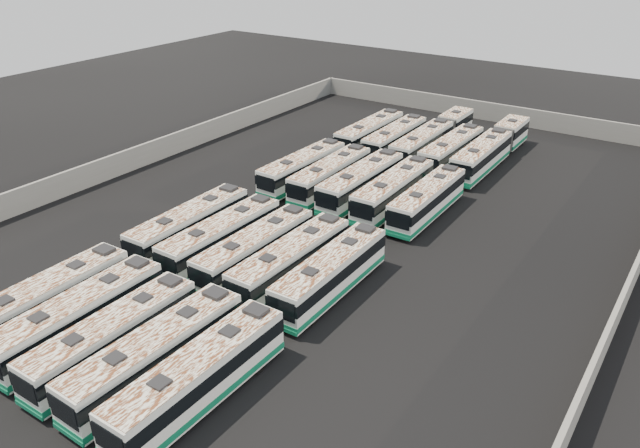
{
  "coord_description": "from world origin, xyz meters",
  "views": [
    {
      "loc": [
        24.88,
        -36.3,
        22.29
      ],
      "look_at": [
        1.45,
        -1.57,
        1.6
      ],
      "focal_mm": 35.0,
      "sensor_mm": 36.0,
      "label": 1
    }
  ],
  "objects": [
    {
      "name": "bus_midfront_far_right",
      "position": [
        6.02,
        -7.13,
        1.56
      ],
      "size": [
        2.43,
        10.84,
        3.04
      ],
      "rotation": [
        0.0,
        0.0,
        0.01
      ],
      "color": "silver",
      "rests_on": "ground"
    },
    {
      "name": "bus_front_right",
      "position": [
        2.99,
        -19.3,
        1.6
      ],
      "size": [
        2.56,
        11.14,
        3.13
      ],
      "rotation": [
        0.0,
        0.0,
        -0.02
      ],
      "color": "silver",
      "rests_on": "ground"
    },
    {
      "name": "bus_front_left",
      "position": [
        -3.33,
        -19.32,
        1.58
      ],
      "size": [
        2.53,
        11.03,
        3.1
      ],
      "rotation": [
        0.0,
        0.0,
        0.02
      ],
      "color": "silver",
      "rests_on": "ground"
    },
    {
      "name": "perimeter_wall",
      "position": [
        0.0,
        0.0,
        1.1
      ],
      "size": [
        45.2,
        73.2,
        2.2
      ],
      "color": "slate",
      "rests_on": "ground"
    },
    {
      "name": "bus_midback_far_left",
      "position": [
        -6.42,
        7.22,
        1.54
      ],
      "size": [
        2.54,
        10.77,
        3.02
      ],
      "rotation": [
        0.0,
        0.0,
        -0.03
      ],
      "color": "silver",
      "rests_on": "ground"
    },
    {
      "name": "bus_midback_left",
      "position": [
        -3.36,
        7.21,
        1.54
      ],
      "size": [
        2.49,
        10.75,
        3.01
      ],
      "rotation": [
        0.0,
        0.0,
        0.02
      ],
      "color": "silver",
      "rests_on": "ground"
    },
    {
      "name": "bus_midfront_left",
      "position": [
        -3.31,
        -7.25,
        1.56
      ],
      "size": [
        2.4,
        10.86,
        3.05
      ],
      "rotation": [
        0.0,
        0.0,
        -0.01
      ],
      "color": "silver",
      "rests_on": "ground"
    },
    {
      "name": "bus_back_left",
      "position": [
        -3.37,
        19.45,
        1.53
      ],
      "size": [
        2.42,
        10.65,
        2.99
      ],
      "rotation": [
        0.0,
        0.0,
        0.02
      ],
      "color": "silver",
      "rests_on": "ground"
    },
    {
      "name": "bus_front_center",
      "position": [
        -0.16,
        -19.52,
        1.55
      ],
      "size": [
        2.35,
        10.78,
        3.03
      ],
      "rotation": [
        0.0,
        0.0,
        0.01
      ],
      "color": "silver",
      "rests_on": "ground"
    },
    {
      "name": "ground",
      "position": [
        0.0,
        0.0,
        0.0
      ],
      "size": [
        140.0,
        140.0,
        0.0
      ],
      "primitive_type": "plane",
      "color": "black",
      "rests_on": "ground"
    },
    {
      "name": "bus_front_far_left",
      "position": [
        -6.38,
        -19.41,
        1.59
      ],
      "size": [
        2.49,
        11.05,
        3.1
      ],
      "rotation": [
        0.0,
        0.0,
        0.01
      ],
      "color": "silver",
      "rests_on": "ground"
    },
    {
      "name": "bus_midback_center",
      "position": [
        -0.17,
        7.21,
        1.6
      ],
      "size": [
        2.38,
        11.1,
        3.12
      ],
      "rotation": [
        0.0,
        0.0,
        -0.0
      ],
      "color": "silver",
      "rests_on": "ground"
    },
    {
      "name": "bus_back_far_left",
      "position": [
        -6.41,
        19.52,
        1.57
      ],
      "size": [
        2.32,
        10.91,
        3.07
      ],
      "rotation": [
        0.0,
        0.0,
        -0.0
      ],
      "color": "silver",
      "rests_on": "ground"
    },
    {
      "name": "bus_front_far_right",
      "position": [
        6.1,
        -19.32,
        1.59
      ],
      "size": [
        2.37,
        11.07,
        3.12
      ],
      "rotation": [
        0.0,
        0.0,
        -0.0
      ],
      "color": "silver",
      "rests_on": "ground"
    },
    {
      "name": "bus_midback_right",
      "position": [
        3.0,
        7.16,
        1.59
      ],
      "size": [
        2.5,
        11.04,
        3.1
      ],
      "rotation": [
        0.0,
        0.0,
        0.01
      ],
      "color": "silver",
      "rests_on": "ground"
    },
    {
      "name": "bus_back_center",
      "position": [
        -0.29,
        22.3,
        1.54
      ],
      "size": [
        2.48,
        16.65,
        3.01
      ],
      "rotation": [
        0.0,
        0.0,
        0.01
      ],
      "color": "silver",
      "rests_on": "ground"
    },
    {
      "name": "bus_midfront_center",
      "position": [
        -0.12,
        -7.32,
        1.55
      ],
      "size": [
        2.36,
        10.76,
        3.02
      ],
      "rotation": [
        0.0,
        0.0,
        -0.01
      ],
      "color": "silver",
      "rests_on": "ground"
    },
    {
      "name": "bus_midback_far_right",
      "position": [
        6.13,
        7.16,
        1.53
      ],
      "size": [
        2.39,
        10.64,
        2.99
      ],
      "rotation": [
        0.0,
        0.0,
        0.01
      ],
      "color": "silver",
      "rests_on": "ground"
    },
    {
      "name": "bus_midfront_right",
      "position": [
        2.93,
        -7.27,
        1.57
      ],
      "size": [
        2.47,
        10.93,
        3.07
      ],
      "rotation": [
        0.0,
        0.0,
        -0.01
      ],
      "color": "silver",
      "rests_on": "ground"
    },
    {
      "name": "bus_back_right",
      "position": [
        2.99,
        19.3,
        1.55
      ],
      "size": [
        2.4,
        10.82,
        3.04
      ],
      "rotation": [
        0.0,
        0.0,
        -0.01
      ],
      "color": "silver",
      "rests_on": "ground"
    },
    {
      "name": "bus_midfront_far_left",
      "position": [
        -6.51,
        -7.19,
        1.58
      ],
      "size": [
        2.54,
        11.05,
        3.1
      ],
      "rotation": [
        0.0,
        0.0,
        0.02
      ],
      "color": "silver",
      "rests_on": "ground"
    },
    {
      "name": "bus_back_far_right",
      "position": [
        6.04,
        22.24,
        1.57
      ],
      "size": [
        2.5,
        16.94,
        3.07
      ],
      "rotation": [
        0.0,
        0.0,
        0.01
      ],
      "color": "silver",
      "rests_on": "ground"
    }
  ]
}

